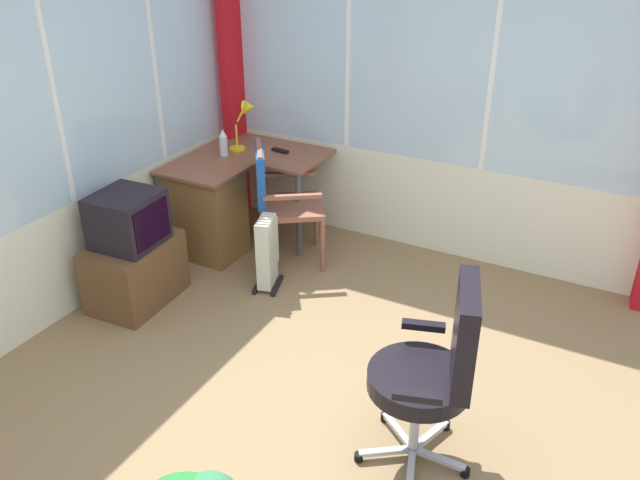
{
  "coord_description": "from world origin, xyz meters",
  "views": [
    {
      "loc": [
        -2.27,
        -1.09,
        2.55
      ],
      "look_at": [
        0.64,
        0.47,
        0.82
      ],
      "focal_mm": 36.8,
      "sensor_mm": 36.0,
      "label": 1
    }
  ],
  "objects": [
    {
      "name": "ground",
      "position": [
        0.0,
        0.0,
        -0.03
      ],
      "size": [
        5.59,
        5.43,
        0.06
      ],
      "primitive_type": "cube",
      "color": "olive"
    },
    {
      "name": "east_window_panel",
      "position": [
        2.33,
        0.0,
        1.28
      ],
      "size": [
        0.07,
        4.43,
        2.57
      ],
      "color": "silver",
      "rests_on": "ground"
    },
    {
      "name": "curtain_corner",
      "position": [
        2.2,
        2.12,
        1.24
      ],
      "size": [
        0.26,
        0.08,
        2.47
      ],
      "primitive_type": "cube",
      "rotation": [
        0.0,
        0.0,
        -0.05
      ],
      "color": "red",
      "rests_on": "ground"
    },
    {
      "name": "desk",
      "position": [
        1.45,
        1.88,
        0.39
      ],
      "size": [
        1.11,
        1.01,
        0.72
      ],
      "color": "brown",
      "rests_on": "ground"
    },
    {
      "name": "desk_lamp",
      "position": [
        1.96,
        1.84,
        0.99
      ],
      "size": [
        0.23,
        0.2,
        0.4
      ],
      "color": "yellow",
      "rests_on": "desk"
    },
    {
      "name": "tv_remote",
      "position": [
        2.0,
        1.56,
        0.73
      ],
      "size": [
        0.06,
        0.15,
        0.02
      ],
      "primitive_type": "cube",
      "rotation": [
        0.0,
        0.0,
        -0.14
      ],
      "color": "black",
      "rests_on": "desk"
    },
    {
      "name": "spray_bottle",
      "position": [
        1.72,
        1.91,
        0.83
      ],
      "size": [
        0.06,
        0.06,
        0.22
      ],
      "color": "silver",
      "rests_on": "desk"
    },
    {
      "name": "wooden_armchair",
      "position": [
        1.56,
        1.36,
        0.59
      ],
      "size": [
        0.67,
        0.67,
        0.94
      ],
      "color": "brown",
      "rests_on": "ground"
    },
    {
      "name": "office_chair",
      "position": [
        0.16,
        -0.42,
        0.6
      ],
      "size": [
        0.63,
        0.55,
        1.03
      ],
      "color": "#B7B7BF",
      "rests_on": "ground"
    },
    {
      "name": "tv_on_stand",
      "position": [
        0.6,
        1.91,
        0.36
      ],
      "size": [
        0.67,
        0.48,
        0.82
      ],
      "color": "brown",
      "rests_on": "ground"
    },
    {
      "name": "space_heater",
      "position": [
        1.21,
        1.2,
        0.28
      ],
      "size": [
        0.33,
        0.24,
        0.55
      ],
      "color": "silver",
      "rests_on": "ground"
    }
  ]
}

